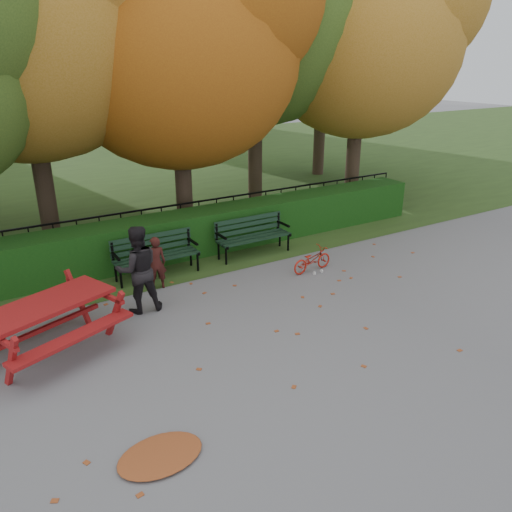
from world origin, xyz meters
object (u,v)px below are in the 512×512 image
tree_c (193,37)px  tree_g (336,29)px  bench_left (155,252)px  child (156,263)px  tree_b (36,5)px  tree_e (376,31)px  adult (138,269)px  bicycle (312,260)px  bench_right (252,233)px  picnic_table (47,314)px

tree_c → tree_g: 8.43m
bench_left → child: size_ratio=1.64×
bench_left → tree_b: bearing=110.6°
bench_left → child: 0.68m
tree_c → bench_left: (-2.13, -2.26, -4.30)m
tree_e → adult: size_ratio=5.00×
child → bicycle: size_ratio=1.08×
tree_g → child: bearing=-145.8°
tree_e → adult: bearing=-158.2°
tree_c → child: tree_c is taller
tree_b → adult: bearing=-86.0°
bench_left → bicycle: (2.98, -1.58, -0.25)m
bench_right → child: 2.70m
bench_right → bicycle: size_ratio=1.78×
picnic_table → child: bearing=9.7°
tree_b → tree_g: bearing=15.6°
tree_c → bicycle: bearing=-77.6°
tree_b → adult: tree_b is taller
child → bicycle: bearing=176.7°
child → bench_right: bearing=-153.2°
bench_right → child: bearing=-166.2°
tree_e → child: size_ratio=7.43×
tree_g → adult: tree_g is taller
tree_e → tree_g: (1.81, 3.99, 0.29)m
tree_b → tree_c: 3.42m
tree_b → picnic_table: (-1.37, -5.06, -4.73)m
tree_g → bicycle: tree_g is taller
tree_b → child: size_ratio=8.01×
tree_b → child: 6.17m
tree_c → bench_left: 5.31m
bench_right → tree_b: bearing=139.3°
bench_left → bench_right: 2.40m
tree_e → tree_g: 4.39m
child → adult: 1.00m
tree_g → adult: bearing=-144.5°
child → adult: adult is taller
tree_b → bench_right: 6.76m
tree_g → bicycle: bearing=-131.1°
tree_b → bench_left: 5.87m
tree_c → tree_g: (7.50, 3.80, 0.55)m
picnic_table → adult: adult is taller
tree_b → bicycle: bearing=-48.3°
tree_e → child: tree_e is taller
picnic_table → bicycle: bearing=-16.7°
tree_b → bench_left: (1.14, -3.04, -4.88)m
tree_b → bench_right: (3.54, -3.04, -4.88)m
tree_c → tree_b: bearing=166.5°
tree_b → picnic_table: 7.06m
tree_b → picnic_table: bearing=-105.1°
bench_left → child: child is taller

